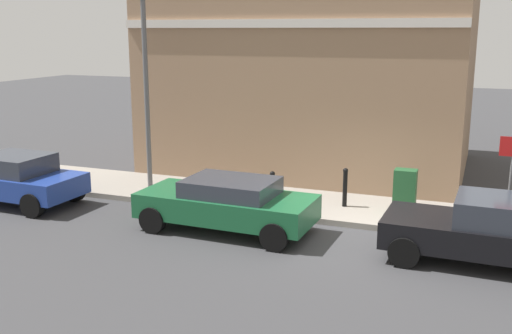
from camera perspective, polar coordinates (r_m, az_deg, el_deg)
ground at (r=14.16m, az=9.83°, el=-6.64°), size 80.00×80.00×0.00m
sidewalk at (r=17.86m, az=-8.10°, el=-2.19°), size 2.62×30.00×0.15m
corner_building at (r=20.96m, az=5.90°, el=10.83°), size 7.87×10.09×7.90m
car_black at (r=13.08m, az=21.91°, el=-5.70°), size 1.97×4.38×1.42m
car_green at (r=14.20m, az=-2.75°, el=-3.43°), size 1.96×4.23×1.29m
car_blue at (r=17.78m, az=-22.31°, el=-1.00°), size 1.95×4.14×1.38m
utility_cabinet at (r=15.50m, az=14.01°, el=-2.47°), size 0.46×0.61×1.15m
bollard_near_cabinet at (r=15.84m, az=8.50°, el=-1.80°), size 0.14×0.14×1.04m
bollard_far_kerb at (r=15.32m, az=1.57°, el=-2.17°), size 0.14×0.14×1.04m
street_sign at (r=14.39m, az=23.24°, el=-0.30°), size 0.08×0.60×2.30m
lamppost at (r=17.30m, az=-10.46°, el=8.11°), size 0.20×0.44×5.72m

